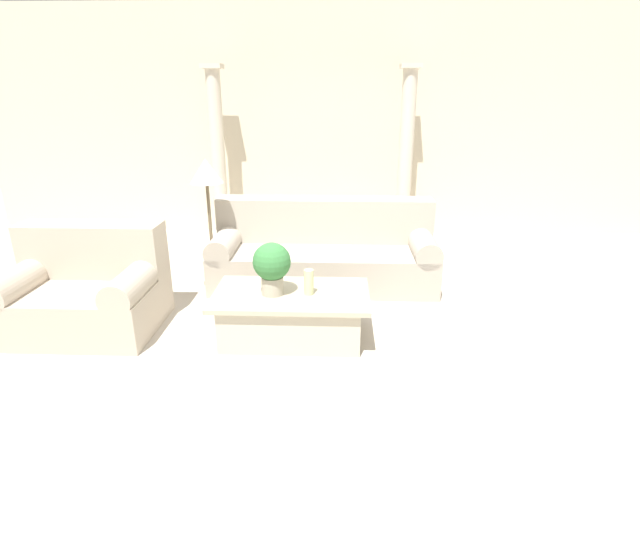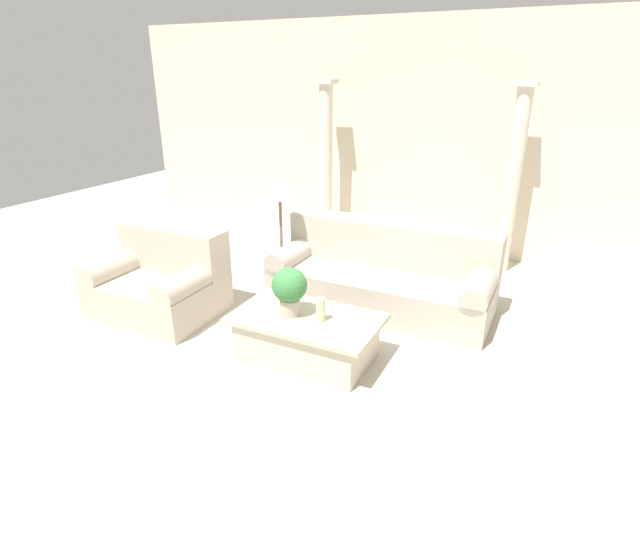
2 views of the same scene
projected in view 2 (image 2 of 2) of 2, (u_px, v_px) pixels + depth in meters
name	position (u px, v px, depth m)	size (l,w,h in m)	color
ground_plane	(339.00, 339.00, 5.01)	(16.00, 16.00, 0.00)	#BCB2A3
wall_back	(433.00, 139.00, 7.01)	(10.00, 0.06, 3.20)	beige
sofa_long	(383.00, 275.00, 5.63)	(2.45, 0.98, 0.91)	#ADA393
loveseat	(161.00, 280.00, 5.47)	(1.31, 0.98, 0.91)	#B9AB97
coffee_table	(307.00, 336.00, 4.62)	(1.34, 0.79, 0.42)	beige
potted_plant	(289.00, 288.00, 4.48)	(0.32, 0.32, 0.45)	#B2A893
pillar_candle	(321.00, 310.00, 4.42)	(0.08, 0.08, 0.22)	beige
floor_lamp	(280.00, 195.00, 5.70)	(0.35, 0.35, 1.39)	brown
column_left	(326.00, 164.00, 7.35)	(0.27, 0.27, 2.39)	beige
column_right	(512.00, 180.00, 6.27)	(0.27, 0.27, 2.39)	beige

